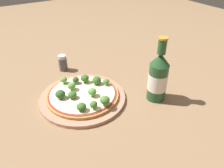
# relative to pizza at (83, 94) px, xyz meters

# --- Properties ---
(ground_plane) EXTENTS (3.00, 3.00, 0.00)m
(ground_plane) POSITION_rel_pizza_xyz_m (-0.01, 0.02, -0.02)
(ground_plane) COLOR #846647
(plate) EXTENTS (0.30, 0.30, 0.01)m
(plate) POSITION_rel_pizza_xyz_m (-0.00, -0.00, -0.01)
(plate) COLOR tan
(plate) RESTS_ON ground_plane
(pizza) EXTENTS (0.25, 0.25, 0.01)m
(pizza) POSITION_rel_pizza_xyz_m (0.00, 0.00, 0.00)
(pizza) COLOR #B77F42
(pizza) RESTS_ON plate
(broccoli_floret_0) EXTENTS (0.02, 0.02, 0.03)m
(broccoli_floret_0) POSITION_rel_pizza_xyz_m (0.01, 0.07, 0.02)
(broccoli_floret_0) COLOR #89A866
(broccoli_floret_0) RESTS_ON pizza
(broccoli_floret_1) EXTENTS (0.02, 0.02, 0.03)m
(broccoli_floret_1) POSITION_rel_pizza_xyz_m (-0.01, -0.10, 0.02)
(broccoli_floret_1) COLOR #89A866
(broccoli_floret_1) RESTS_ON pizza
(broccoli_floret_2) EXTENTS (0.03, 0.03, 0.03)m
(broccoli_floret_2) POSITION_rel_pizza_xyz_m (0.04, 0.06, 0.02)
(broccoli_floret_2) COLOR #89A866
(broccoli_floret_2) RESTS_ON pizza
(broccoli_floret_3) EXTENTS (0.03, 0.03, 0.02)m
(broccoli_floret_3) POSITION_rel_pizza_xyz_m (-0.04, -0.01, 0.02)
(broccoli_floret_3) COLOR #89A866
(broccoli_floret_3) RESTS_ON pizza
(broccoli_floret_4) EXTENTS (0.03, 0.03, 0.03)m
(broccoli_floret_4) POSITION_rel_pizza_xyz_m (-0.03, 0.09, 0.02)
(broccoli_floret_4) COLOR #89A866
(broccoli_floret_4) RESTS_ON pizza
(broccoli_floret_5) EXTENTS (0.03, 0.03, 0.03)m
(broccoli_floret_5) POSITION_rel_pizza_xyz_m (0.07, 0.02, 0.02)
(broccoli_floret_5) COLOR #89A866
(broccoli_floret_5) RESTS_ON pizza
(broccoli_floret_6) EXTENTS (0.02, 0.02, 0.02)m
(broccoli_floret_6) POSITION_rel_pizza_xyz_m (0.10, 0.00, 0.02)
(broccoli_floret_6) COLOR #89A866
(broccoli_floret_6) RESTS_ON pizza
(broccoli_floret_7) EXTENTS (0.03, 0.03, 0.03)m
(broccoli_floret_7) POSITION_rel_pizza_xyz_m (-0.02, 0.04, 0.02)
(broccoli_floret_7) COLOR #89A866
(broccoli_floret_7) RESTS_ON pizza
(broccoli_floret_8) EXTENTS (0.03, 0.03, 0.03)m
(broccoli_floret_8) POSITION_rel_pizza_xyz_m (-0.04, -0.08, 0.02)
(broccoli_floret_8) COLOR #89A866
(broccoli_floret_8) RESTS_ON pizza
(broccoli_floret_9) EXTENTS (0.03, 0.03, 0.03)m
(broccoli_floret_9) POSITION_rel_pizza_xyz_m (-0.07, 0.01, 0.02)
(broccoli_floret_9) COLOR #89A866
(broccoli_floret_9) RESTS_ON pizza
(broccoli_floret_10) EXTENTS (0.03, 0.03, 0.03)m
(broccoli_floret_10) POSITION_rel_pizza_xyz_m (0.03, -0.10, 0.03)
(broccoli_floret_10) COLOR #89A866
(broccoli_floret_10) RESTS_ON pizza
(broccoli_floret_11) EXTENTS (0.03, 0.03, 0.03)m
(broccoli_floret_11) POSITION_rel_pizza_xyz_m (0.02, -0.03, 0.02)
(broccoli_floret_11) COLOR #89A866
(broccoli_floret_11) RESTS_ON pizza
(beer_bottle) EXTENTS (0.07, 0.07, 0.23)m
(beer_bottle) POSITION_rel_pizza_xyz_m (0.22, -0.13, 0.07)
(beer_bottle) COLOR #234C28
(beer_bottle) RESTS_ON ground_plane
(pepper_shaker) EXTENTS (0.04, 0.04, 0.07)m
(pepper_shaker) POSITION_rel_pizza_xyz_m (0.02, 0.23, 0.01)
(pepper_shaker) COLOR #4C4C51
(pepper_shaker) RESTS_ON ground_plane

